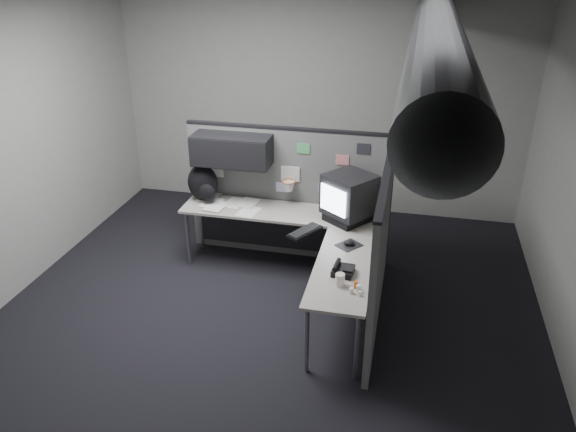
% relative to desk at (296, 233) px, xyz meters
% --- Properties ---
extents(room, '(5.62, 5.62, 3.22)m').
position_rel_desk_xyz_m(room, '(0.41, -0.70, 1.48)').
color(room, black).
rests_on(room, ground).
extents(partition_back, '(2.44, 0.42, 1.63)m').
position_rel_desk_xyz_m(partition_back, '(-0.40, 0.53, 0.38)').
color(partition_back, '#5B5D5B').
rests_on(partition_back, ground).
extents(partition_right, '(0.07, 2.23, 1.63)m').
position_rel_desk_xyz_m(partition_right, '(0.95, -0.49, 0.21)').
color(partition_right, '#5B5D5B').
rests_on(partition_right, ground).
extents(desk, '(2.31, 2.11, 0.73)m').
position_rel_desk_xyz_m(desk, '(0.00, 0.00, 0.00)').
color(desk, '#9F998F').
rests_on(desk, ground).
extents(monitor, '(0.65, 0.65, 0.53)m').
position_rel_desk_xyz_m(monitor, '(0.54, 0.21, 0.39)').
color(monitor, black).
rests_on(monitor, desk).
extents(keyboard, '(0.34, 0.45, 0.04)m').
position_rel_desk_xyz_m(keyboard, '(0.13, -0.20, 0.13)').
color(keyboard, black).
rests_on(keyboard, desk).
extents(mouse, '(0.30, 0.30, 0.05)m').
position_rel_desk_xyz_m(mouse, '(0.63, -0.37, 0.13)').
color(mouse, black).
rests_on(mouse, desk).
extents(phone, '(0.21, 0.23, 0.10)m').
position_rel_desk_xyz_m(phone, '(0.64, -0.92, 0.15)').
color(phone, black).
rests_on(phone, desk).
extents(bottles, '(0.12, 0.15, 0.07)m').
position_rel_desk_xyz_m(bottles, '(0.80, -1.20, 0.15)').
color(bottles, silver).
rests_on(bottles, desk).
extents(cup, '(0.10, 0.10, 0.12)m').
position_rel_desk_xyz_m(cup, '(0.64, -1.13, 0.18)').
color(cup, silver).
rests_on(cup, desk).
extents(papers, '(0.83, 0.59, 0.02)m').
position_rel_desk_xyz_m(papers, '(-0.89, 0.31, 0.13)').
color(papers, white).
rests_on(papers, desk).
extents(backpack, '(0.43, 0.39, 0.45)m').
position_rel_desk_xyz_m(backpack, '(-1.20, 0.35, 0.33)').
color(backpack, black).
rests_on(backpack, desk).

